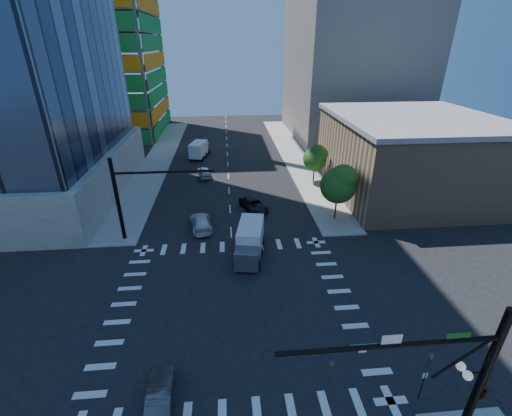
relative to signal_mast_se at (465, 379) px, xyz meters
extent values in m
plane|color=black|center=(-10.60, 11.50, -5.01)|extent=(160.00, 160.00, 0.00)
cube|color=silver|center=(-10.60, 11.50, -5.00)|extent=(20.00, 20.00, 0.01)
cube|color=#989690|center=(1.90, 51.50, -4.93)|extent=(5.00, 60.00, 0.15)
cube|color=#989690|center=(-23.10, 51.50, -4.93)|extent=(5.00, 60.00, 0.15)
cube|color=gray|center=(-40.60, 36.50, -2.01)|extent=(30.00, 30.00, 6.00)
cube|color=#198B32|center=(-25.50, 73.50, 19.49)|extent=(0.12, 24.00, 49.00)
cube|color=orange|center=(-38.10, 60.90, 19.49)|extent=(24.00, 0.12, 49.00)
cube|color=#997959|center=(14.40, 33.50, -0.01)|extent=(20.00, 22.00, 10.00)
cube|color=slate|center=(14.40, 33.50, 5.29)|extent=(20.50, 22.50, 0.60)
cube|color=slate|center=(16.40, 66.50, 8.99)|extent=(24.00, 30.00, 28.00)
cylinder|color=black|center=(0.90, 0.00, -0.36)|extent=(0.40, 0.40, 9.00)
cylinder|color=black|center=(-4.10, 0.00, 2.54)|extent=(10.00, 0.24, 0.24)
cylinder|color=black|center=(-0.50, 0.00, 1.44)|extent=(2.50, 0.14, 2.50)
imported|color=black|center=(-2.10, 0.00, 1.44)|extent=(0.16, 0.20, 1.00)
imported|color=black|center=(-6.60, 0.00, 1.44)|extent=(0.16, 0.20, 1.00)
imported|color=black|center=(1.15, 0.00, -1.01)|extent=(0.53, 2.48, 1.00)
cube|color=white|center=(-4.10, 0.00, 2.89)|extent=(0.90, 0.04, 0.50)
cube|color=#0C5911|center=(-1.10, 0.00, 2.84)|extent=(1.10, 0.04, 0.28)
cylinder|color=black|center=(0.30, 0.00, 0.34)|extent=(1.20, 0.08, 0.08)
sphere|color=white|center=(-0.20, 0.25, 0.54)|extent=(0.44, 0.44, 0.44)
sphere|color=white|center=(-0.20, -0.25, 0.54)|extent=(0.44, 0.44, 0.44)
cylinder|color=black|center=(-22.10, 23.00, -0.36)|extent=(0.40, 0.40, 9.00)
cylinder|color=black|center=(-17.10, 23.00, 2.54)|extent=(10.00, 0.24, 0.24)
imported|color=black|center=(-16.10, 23.00, 1.44)|extent=(0.16, 0.20, 1.00)
cylinder|color=#382316|center=(1.90, 25.50, -3.72)|extent=(0.20, 0.20, 2.27)
sphere|color=#144B14|center=(1.90, 25.50, -0.63)|extent=(4.16, 4.16, 4.16)
sphere|color=#386A23|center=(2.30, 25.20, 0.34)|extent=(3.25, 3.25, 3.25)
cylinder|color=#382316|center=(2.20, 37.50, -3.90)|extent=(0.20, 0.20, 1.92)
sphere|color=#144B14|center=(2.20, 37.50, -1.28)|extent=(3.52, 3.52, 3.52)
sphere|color=#386A23|center=(2.60, 37.20, -0.46)|extent=(2.75, 2.75, 2.75)
cylinder|color=black|center=(0.10, 2.50, -3.91)|extent=(0.06, 0.06, 2.20)
cube|color=silver|center=(0.10, 2.50, -3.01)|extent=(0.30, 0.03, 0.40)
imported|color=black|center=(-7.58, 28.97, -4.30)|extent=(3.92, 5.61, 1.42)
imported|color=silver|center=(-13.99, 24.76, -4.24)|extent=(2.96, 5.54, 1.53)
imported|color=#ACAEB4|center=(-14.41, 41.53, -4.22)|extent=(2.56, 4.85, 1.57)
imported|color=#444448|center=(-15.19, 3.59, -4.34)|extent=(1.70, 4.15, 1.34)
cube|color=silver|center=(-8.86, 18.55, -3.17)|extent=(3.15, 5.16, 2.51)
cube|color=#46464E|center=(-8.86, 18.55, -3.80)|extent=(2.50, 2.11, 1.83)
cube|color=silver|center=(-15.59, 52.06, -3.23)|extent=(3.27, 5.07, 2.43)
cube|color=#46464E|center=(-15.59, 52.06, -3.84)|extent=(2.48, 2.14, 1.78)
camera|label=1|loc=(-10.78, -10.03, 14.23)|focal=24.00mm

